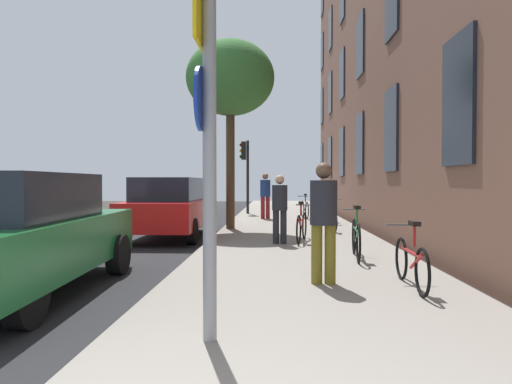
% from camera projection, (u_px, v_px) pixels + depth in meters
% --- Properties ---
extents(ground_plane, '(41.80, 41.80, 0.00)m').
position_uv_depth(ground_plane, '(189.00, 225.00, 16.36)').
color(ground_plane, '#332D28').
extents(road_asphalt, '(7.00, 38.00, 0.01)m').
position_uv_depth(road_asphalt, '(129.00, 225.00, 16.44)').
color(road_asphalt, '#232326').
rests_on(road_asphalt, ground).
extents(sidewalk, '(4.20, 38.00, 0.12)m').
position_uv_depth(sidewalk, '(289.00, 224.00, 16.22)').
color(sidewalk, gray).
rests_on(sidewalk, ground).
extents(building_facade, '(0.56, 27.00, 13.98)m').
position_uv_depth(building_facade, '(369.00, 16.00, 15.47)').
color(building_facade, brown).
rests_on(building_facade, ground).
extents(sign_post, '(0.16, 0.60, 3.60)m').
position_uv_depth(sign_post, '(207.00, 112.00, 4.09)').
color(sign_post, gray).
rests_on(sign_post, sidewalk).
extents(traffic_light, '(0.43, 0.24, 3.24)m').
position_uv_depth(traffic_light, '(245.00, 163.00, 20.83)').
color(traffic_light, black).
rests_on(traffic_light, sidewalk).
extents(tree_near, '(2.64, 2.64, 5.62)m').
position_uv_depth(tree_near, '(230.00, 79.00, 13.98)').
color(tree_near, '#4C3823').
rests_on(tree_near, sidewalk).
extents(bicycle_0, '(0.42, 1.64, 0.89)m').
position_uv_depth(bicycle_0, '(411.00, 262.00, 6.16)').
color(bicycle_0, black).
rests_on(bicycle_0, sidewalk).
extents(bicycle_1, '(0.42, 1.76, 0.97)m').
position_uv_depth(bicycle_1, '(356.00, 237.00, 8.57)').
color(bicycle_1, black).
rests_on(bicycle_1, sidewalk).
extents(bicycle_2, '(0.48, 1.65, 0.95)m').
position_uv_depth(bicycle_2, '(302.00, 226.00, 11.00)').
color(bicycle_2, black).
rests_on(bicycle_2, sidewalk).
extents(bicycle_3, '(0.42, 1.61, 0.94)m').
position_uv_depth(bicycle_3, '(331.00, 218.00, 13.36)').
color(bicycle_3, black).
rests_on(bicycle_3, sidewalk).
extents(bicycle_4, '(0.48, 1.65, 0.92)m').
position_uv_depth(bicycle_4, '(334.00, 213.00, 15.74)').
color(bicycle_4, black).
rests_on(bicycle_4, sidewalk).
extents(bicycle_5, '(0.42, 1.66, 0.95)m').
position_uv_depth(bicycle_5, '(305.00, 209.00, 18.18)').
color(bicycle_5, black).
rests_on(bicycle_5, sidewalk).
extents(pedestrian_0, '(0.39, 0.39, 1.66)m').
position_uv_depth(pedestrian_0, '(324.00, 215.00, 6.40)').
color(pedestrian_0, olive).
rests_on(pedestrian_0, sidewalk).
extents(pedestrian_1, '(0.47, 0.47, 1.55)m').
position_uv_depth(pedestrian_1, '(280.00, 205.00, 10.58)').
color(pedestrian_1, '#26262D').
rests_on(pedestrian_1, sidewalk).
extents(pedestrian_2, '(0.49, 0.49, 1.73)m').
position_uv_depth(pedestrian_2, '(265.00, 193.00, 17.79)').
color(pedestrian_2, maroon).
rests_on(pedestrian_2, sidewalk).
extents(car_0, '(1.99, 4.53, 1.62)m').
position_uv_depth(car_0, '(20.00, 233.00, 6.17)').
color(car_0, '#19662D').
rests_on(car_0, road_asphalt).
extents(car_1, '(1.86, 4.47, 1.62)m').
position_uv_depth(car_1, '(171.00, 207.00, 12.63)').
color(car_1, red).
rests_on(car_1, road_asphalt).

